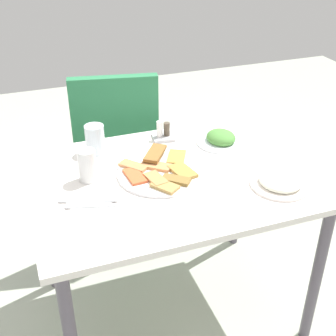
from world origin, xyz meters
TOP-DOWN VIEW (x-y plane):
  - ground_plane at (0.00, 0.00)m, footprint 6.00×6.00m
  - dining_table at (0.00, 0.00)m, footprint 1.06×0.78m
  - dining_chair at (-0.06, 0.64)m, footprint 0.49×0.50m
  - pide_platter at (-0.04, 0.02)m, footprint 0.32×0.34m
  - salad_plate_greens at (0.33, -0.20)m, footprint 0.21×0.21m
  - salad_plate_rice at (0.28, 0.18)m, footprint 0.21×0.21m
  - soda_can at (-0.30, 0.07)m, footprint 0.08×0.08m
  - drinking_glass at (-0.23, 0.27)m, footprint 0.08×0.08m
  - paper_napkin at (-0.33, -0.08)m, footprint 0.16×0.16m
  - fork at (-0.33, -0.10)m, footprint 0.16×0.06m
  - spoon at (-0.33, -0.06)m, footprint 0.20×0.08m
  - condiment_caddy at (0.07, 0.30)m, footprint 0.10×0.10m

SIDE VIEW (x-z plane):
  - ground_plane at x=0.00m, z-range 0.00..0.00m
  - dining_chair at x=-0.06m, z-range 0.06..0.98m
  - dining_table at x=0.00m, z-range 0.27..0.97m
  - paper_napkin at x=-0.33m, z-range 0.70..0.71m
  - fork at x=-0.33m, z-range 0.71..0.71m
  - spoon at x=-0.33m, z-range 0.71..0.71m
  - pide_platter at x=-0.04m, z-range 0.69..0.73m
  - salad_plate_greens at x=0.33m, z-range 0.70..0.74m
  - salad_plate_rice at x=0.28m, z-range 0.69..0.75m
  - condiment_caddy at x=0.07m, z-range 0.69..0.77m
  - drinking_glass at x=-0.23m, z-range 0.70..0.82m
  - soda_can at x=-0.30m, z-range 0.70..0.82m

